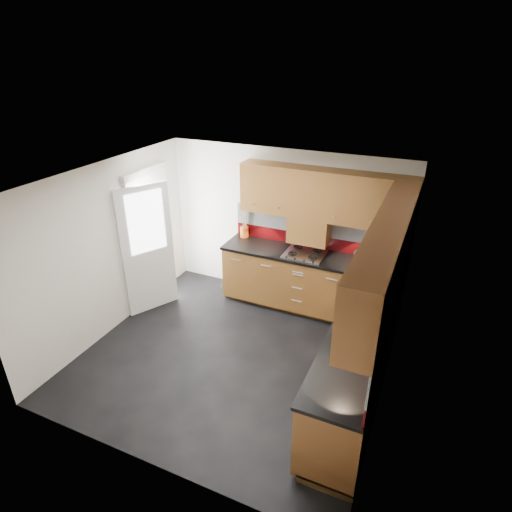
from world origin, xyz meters
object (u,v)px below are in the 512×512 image
at_px(toaster, 363,257).
at_px(gas_hob, 305,254).
at_px(food_processor, 379,292).
at_px(utensil_pot, 244,231).

bearing_deg(toaster, gas_hob, -172.66).
xyz_separation_m(gas_hob, toaster, (0.84, 0.11, 0.07)).
bearing_deg(food_processor, utensil_pot, 154.08).
relative_size(gas_hob, food_processor, 1.81).
height_order(utensil_pot, food_processor, utensil_pot).
distance_m(gas_hob, food_processor, 1.51).
xyz_separation_m(gas_hob, utensil_pot, (-1.10, 0.24, 0.09)).
distance_m(utensil_pot, toaster, 1.94).
bearing_deg(utensil_pot, food_processor, -25.92).
relative_size(utensil_pot, food_processor, 1.49).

